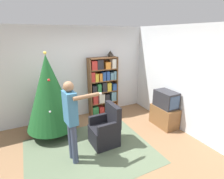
{
  "coord_description": "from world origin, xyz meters",
  "views": [
    {
      "loc": [
        -1.31,
        -2.85,
        2.39
      ],
      "look_at": [
        0.56,
        0.88,
        1.05
      ],
      "focal_mm": 28.0,
      "sensor_mm": 36.0,
      "label": 1
    }
  ],
  "objects_px": {
    "standing_person": "(71,116)",
    "bookshelf": "(103,87)",
    "christmas_tree": "(49,93)",
    "table_lamp": "(110,53)",
    "armchair": "(106,131)",
    "television": "(166,99)"
  },
  "relations": [
    {
      "from": "standing_person",
      "to": "table_lamp",
      "type": "distance_m",
      "value": 2.54
    },
    {
      "from": "christmas_tree",
      "to": "television",
      "type": "bearing_deg",
      "value": -18.22
    },
    {
      "from": "bookshelf",
      "to": "standing_person",
      "type": "distance_m",
      "value": 2.21
    },
    {
      "from": "christmas_tree",
      "to": "bookshelf",
      "type": "bearing_deg",
      "value": 19.11
    },
    {
      "from": "christmas_tree",
      "to": "table_lamp",
      "type": "xyz_separation_m",
      "value": [
        1.85,
        0.56,
        0.75
      ]
    },
    {
      "from": "christmas_tree",
      "to": "standing_person",
      "type": "distance_m",
      "value": 1.19
    },
    {
      "from": "bookshelf",
      "to": "table_lamp",
      "type": "xyz_separation_m",
      "value": [
        0.25,
        0.01,
        0.98
      ]
    },
    {
      "from": "christmas_tree",
      "to": "armchair",
      "type": "distance_m",
      "value": 1.57
    },
    {
      "from": "bookshelf",
      "to": "christmas_tree",
      "type": "height_order",
      "value": "christmas_tree"
    },
    {
      "from": "television",
      "to": "table_lamp",
      "type": "relative_size",
      "value": 3.03
    },
    {
      "from": "television",
      "to": "armchair",
      "type": "xyz_separation_m",
      "value": [
        -1.76,
        -0.04,
        -0.43
      ]
    },
    {
      "from": "standing_person",
      "to": "table_lamp",
      "type": "relative_size",
      "value": 8.07
    },
    {
      "from": "armchair",
      "to": "table_lamp",
      "type": "height_order",
      "value": "table_lamp"
    },
    {
      "from": "bookshelf",
      "to": "television",
      "type": "bearing_deg",
      "value": -51.69
    },
    {
      "from": "armchair",
      "to": "table_lamp",
      "type": "xyz_separation_m",
      "value": [
        0.86,
        1.51,
        1.52
      ]
    },
    {
      "from": "standing_person",
      "to": "bookshelf",
      "type": "bearing_deg",
      "value": 135.15
    },
    {
      "from": "bookshelf",
      "to": "standing_person",
      "type": "relative_size",
      "value": 1.08
    },
    {
      "from": "television",
      "to": "standing_person",
      "type": "distance_m",
      "value": 2.56
    },
    {
      "from": "bookshelf",
      "to": "armchair",
      "type": "height_order",
      "value": "bookshelf"
    },
    {
      "from": "television",
      "to": "bookshelf",
      "type": "bearing_deg",
      "value": 128.31
    },
    {
      "from": "television",
      "to": "armchair",
      "type": "height_order",
      "value": "television"
    },
    {
      "from": "television",
      "to": "christmas_tree",
      "type": "bearing_deg",
      "value": 161.78
    }
  ]
}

